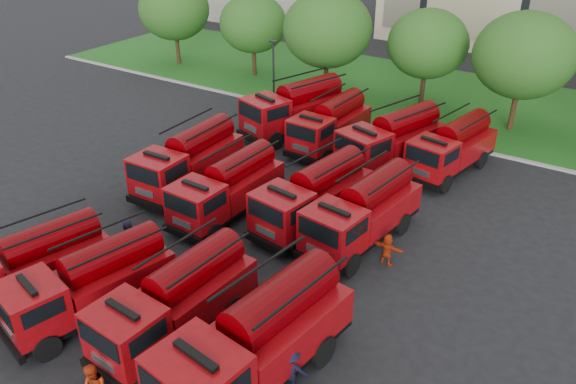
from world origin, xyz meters
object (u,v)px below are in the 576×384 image
fire_truck_1 (91,283)px  fire_truck_3 (257,340)px  fire_truck_2 (177,300)px  fire_truck_9 (330,124)px  fire_truck_4 (189,159)px  fire_truck_8 (296,108)px  fire_truck_0 (30,263)px  fire_truck_6 (314,195)px  fire_truck_11 (452,147)px  firefighter_5 (386,264)px  firefighter_4 (132,252)px  fire_truck_7 (363,212)px  fire_truck_5 (228,187)px  fire_truck_10 (392,140)px

fire_truck_1 → fire_truck_3: (7.35, 0.78, 0.26)m
fire_truck_2 → fire_truck_9: fire_truck_9 is taller
fire_truck_9 → fire_truck_4: bearing=-111.7°
fire_truck_1 → fire_truck_3: 7.39m
fire_truck_8 → fire_truck_0: bearing=-72.4°
fire_truck_6 → fire_truck_0: bearing=-114.3°
fire_truck_3 → fire_truck_11: fire_truck_3 is taller
fire_truck_3 → firefighter_5: 8.74m
fire_truck_9 → fire_truck_11: bearing=7.9°
fire_truck_4 → firefighter_4: bearing=-74.6°
fire_truck_6 → fire_truck_8: fire_truck_8 is taller
fire_truck_3 → fire_truck_7: (-0.84, 9.57, -0.15)m
fire_truck_11 → fire_truck_9: bearing=-163.6°
fire_truck_2 → firefighter_5: bearing=63.9°
fire_truck_3 → fire_truck_11: (0.24, 18.98, -0.20)m
fire_truck_11 → fire_truck_8: bearing=-169.7°
fire_truck_5 → fire_truck_7: 6.95m
fire_truck_11 → fire_truck_0: bearing=-107.2°
fire_truck_2 → firefighter_4: bearing=157.3°
fire_truck_3 → fire_truck_8: fire_truck_8 is taller
fire_truck_8 → firefighter_4: bearing=-68.4°
fire_truck_3 → fire_truck_9: (-7.39, 18.22, -0.19)m
firefighter_5 → fire_truck_7: bearing=-29.6°
fire_truck_5 → fire_truck_6: bearing=22.8°
fire_truck_6 → fire_truck_11: (3.78, 9.34, -0.05)m
fire_truck_7 → fire_truck_4: bearing=-171.4°
fire_truck_7 → firefighter_4: size_ratio=4.39×
firefighter_4 → fire_truck_10: bearing=-94.0°
fire_truck_1 → fire_truck_11: (7.59, 19.75, 0.06)m
fire_truck_1 → fire_truck_10: size_ratio=0.89×
fire_truck_5 → firefighter_5: (8.55, 0.43, -1.57)m
fire_truck_11 → fire_truck_2: bearing=-91.5°
fire_truck_3 → firefighter_5: size_ratio=5.17×
fire_truck_1 → fire_truck_6: fire_truck_6 is taller
fire_truck_8 → fire_truck_10: fire_truck_8 is taller
fire_truck_6 → fire_truck_9: size_ratio=1.05×
fire_truck_10 → fire_truck_4: bearing=-117.2°
fire_truck_8 → fire_truck_9: fire_truck_8 is taller
fire_truck_4 → fire_truck_11: size_ratio=1.02×
fire_truck_8 → fire_truck_9: (3.11, -0.84, -0.19)m
fire_truck_7 → fire_truck_9: fire_truck_7 is taller
fire_truck_7 → fire_truck_8: bearing=142.9°
fire_truck_4 → fire_truck_11: 15.06m
fire_truck_5 → firefighter_5: 8.70m
fire_truck_2 → fire_truck_3: 3.82m
fire_truck_6 → fire_truck_2: bearing=-83.5°
fire_truck_10 → fire_truck_3: bearing=-63.0°
fire_truck_0 → fire_truck_2: size_ratio=0.98×
fire_truck_2 → fire_truck_5: size_ratio=1.01×
fire_truck_0 → fire_truck_5: 9.75m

